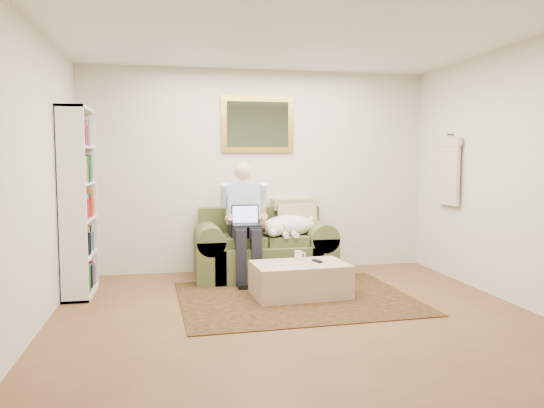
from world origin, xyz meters
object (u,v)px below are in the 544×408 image
object	(u,v)px
sofa	(264,254)
seated_man	(245,222)
laptop	(246,220)
bookshelf	(78,202)
sleeping_dog	(289,226)
coffee_mug	(298,255)
ottoman	(300,280)

from	to	relation	value
sofa	seated_man	world-z (taller)	seated_man
laptop	bookshelf	size ratio (longest dim) A/B	0.16
sleeping_dog	laptop	bearing A→B (deg)	-166.36
laptop	bookshelf	bearing A→B (deg)	-173.14
coffee_mug	bookshelf	bearing A→B (deg)	170.84
coffee_mug	bookshelf	xyz separation A→B (m)	(-2.33, 0.38, 0.59)
sofa	laptop	size ratio (longest dim) A/B	5.15
seated_man	bookshelf	size ratio (longest dim) A/B	0.71
sofa	bookshelf	distance (m)	2.25
ottoman	coffee_mug	world-z (taller)	coffee_mug
laptop	sleeping_dog	distance (m)	0.58
sleeping_dog	coffee_mug	world-z (taller)	sleeping_dog
sleeping_dog	ottoman	xyz separation A→B (m)	(-0.09, -0.91, -0.46)
sleeping_dog	ottoman	distance (m)	1.02
seated_man	bookshelf	world-z (taller)	bookshelf
sofa	seated_man	bearing A→B (deg)	-148.55
laptop	bookshelf	distance (m)	1.87
ottoman	sofa	bearing A→B (deg)	102.16
ottoman	seated_man	bearing A→B (deg)	119.08
sofa	laptop	distance (m)	0.56
seated_man	coffee_mug	distance (m)	0.88
sofa	sleeping_dog	xyz separation A→B (m)	(0.30, -0.09, 0.35)
sofa	ottoman	size ratio (longest dim) A/B	1.70
sofa	laptop	bearing A→B (deg)	-138.98
coffee_mug	sleeping_dog	bearing A→B (deg)	85.21
ottoman	bookshelf	world-z (taller)	bookshelf
coffee_mug	bookshelf	size ratio (longest dim) A/B	0.05
ottoman	coffee_mug	bearing A→B (deg)	81.41
sleeping_dog	coffee_mug	distance (m)	0.77
sofa	coffee_mug	bearing A→B (deg)	-73.59
ottoman	sleeping_dog	bearing A→B (deg)	84.47
sofa	sleeping_dog	size ratio (longest dim) A/B	2.43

